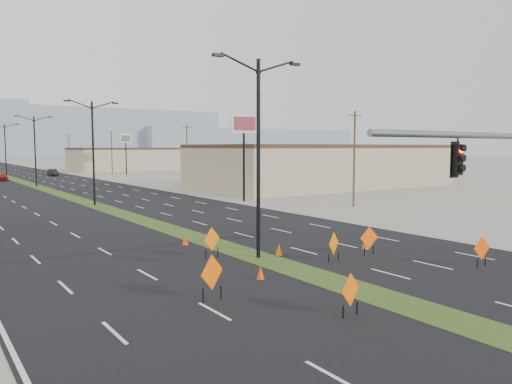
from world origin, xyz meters
TOP-DOWN VIEW (x-y plane):
  - ground at (0.00, 0.00)m, footprint 600.00×600.00m
  - road_surface at (0.00, 100.00)m, footprint 25.00×400.00m
  - median_strip at (0.00, 100.00)m, footprint 2.00×400.00m
  - building_se_near at (34.00, 45.00)m, footprint 36.00×18.00m
  - building_se_far at (38.00, 110.00)m, footprint 44.00×16.00m
  - mesa_center at (40.00, 300.00)m, footprint 220.00×50.00m
  - mesa_east at (180.00, 290.00)m, footprint 160.00×50.00m
  - streetlight_0 at (0.00, 12.00)m, footprint 5.15×0.24m
  - streetlight_1 at (0.00, 40.00)m, footprint 5.15×0.24m
  - streetlight_2 at (0.00, 68.00)m, footprint 5.15×0.24m
  - streetlight_3 at (0.00, 96.00)m, footprint 5.15×0.24m
  - utility_pole_0 at (20.00, 25.00)m, footprint 1.60×0.20m
  - utility_pole_1 at (20.00, 60.00)m, footprint 1.60×0.20m
  - utility_pole_2 at (20.00, 95.00)m, footprint 1.60×0.20m
  - utility_pole_3 at (20.00, 130.00)m, footprint 1.60×0.20m
  - car_left at (-2.41, 84.32)m, footprint 1.89×3.97m
  - car_mid at (7.97, 94.31)m, footprint 1.47×4.07m
  - construction_sign_0 at (-5.45, 7.12)m, footprint 1.20×0.57m
  - construction_sign_1 at (-2.49, 3.00)m, footprint 1.08×0.36m
  - construction_sign_2 at (-2.00, 13.27)m, footprint 1.13×0.48m
  - construction_sign_3 at (2.63, 9.25)m, footprint 1.02×0.47m
  - construction_sign_4 at (5.17, 9.28)m, footprint 1.13×0.20m
  - construction_sign_5 at (7.61, 4.46)m, footprint 1.11×0.14m
  - cone_0 at (1.27, 11.93)m, footprint 0.41×0.41m
  - cone_1 at (-2.25, 8.58)m, footprint 0.42×0.42m
  - cone_2 at (6.21, 10.50)m, footprint 0.43×0.43m
  - cone_3 at (-1.55, 17.23)m, footprint 0.43×0.43m
  - pole_sign_east_near at (14.00, 34.87)m, footprint 2.97×0.93m
  - pole_sign_east_far at (21.79, 91.47)m, footprint 2.73×0.93m

SIDE VIEW (x-z plane):
  - ground at x=0.00m, z-range 0.00..0.00m
  - road_surface at x=0.00m, z-range -0.01..0.01m
  - median_strip at x=0.00m, z-range -0.02..0.02m
  - cone_1 at x=-2.25m, z-range 0.00..0.58m
  - cone_0 at x=1.27m, z-range 0.00..0.61m
  - cone_3 at x=-1.55m, z-range 0.00..0.62m
  - cone_2 at x=6.21m, z-range 0.00..0.68m
  - car_left at x=-2.41m, z-range 0.00..1.31m
  - car_mid at x=7.97m, z-range 0.00..1.33m
  - construction_sign_3 at x=2.63m, z-range 0.12..1.58m
  - construction_sign_5 at x=7.61m, z-range 0.13..1.61m
  - construction_sign_1 at x=-2.49m, z-range 0.13..1.61m
  - construction_sign_4 at x=5.17m, z-range 0.13..1.64m
  - construction_sign_2 at x=-2.00m, z-range 0.14..1.74m
  - construction_sign_0 at x=-5.45m, z-range 0.16..1.88m
  - building_se_far at x=38.00m, z-range 0.00..5.00m
  - building_se_near at x=34.00m, z-range 0.00..5.50m
  - utility_pole_0 at x=20.00m, z-range 0.17..9.17m
  - utility_pole_1 at x=20.00m, z-range 0.17..9.17m
  - utility_pole_2 at x=20.00m, z-range 0.17..9.17m
  - utility_pole_3 at x=20.00m, z-range 0.17..9.17m
  - streetlight_0 at x=0.00m, z-range 0.41..10.43m
  - streetlight_1 at x=0.00m, z-range 0.41..10.43m
  - streetlight_2 at x=0.00m, z-range 0.41..10.43m
  - streetlight_3 at x=0.00m, z-range 0.41..10.43m
  - pole_sign_east_far at x=21.79m, z-range 2.56..10.88m
  - pole_sign_east_near at x=14.00m, z-range 2.84..11.91m
  - mesa_east at x=180.00m, z-range 0.00..18.00m
  - mesa_center at x=40.00m, z-range 0.00..28.00m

